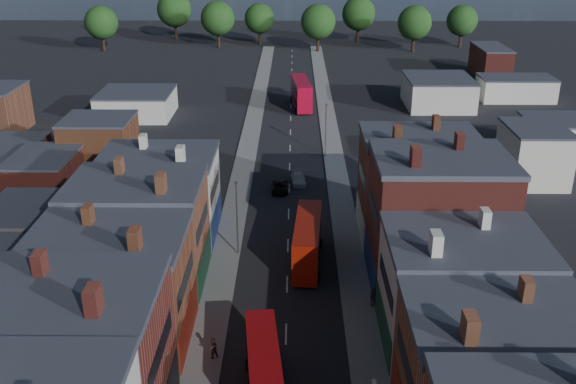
{
  "coord_description": "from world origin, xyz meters",
  "views": [
    {
      "loc": [
        0.63,
        -29.13,
        32.18
      ],
      "look_at": [
        0.0,
        32.55,
        6.02
      ],
      "focal_mm": 40.0,
      "sensor_mm": 36.0,
      "label": 1
    }
  ],
  "objects_px": {
    "bus_1": "(307,241)",
    "bus_0": "(264,371)",
    "ped_1": "(213,348)",
    "bus_2": "(301,93)",
    "car_2": "(280,187)",
    "car_3": "(298,179)",
    "ped_3": "(372,296)"
  },
  "relations": [
    {
      "from": "bus_2",
      "to": "car_3",
      "type": "relative_size",
      "value": 2.71
    },
    {
      "from": "bus_0",
      "to": "ped_1",
      "type": "xyz_separation_m",
      "value": [
        -4.26,
        4.34,
        -1.29
      ]
    },
    {
      "from": "bus_1",
      "to": "bus_2",
      "type": "bearing_deg",
      "value": 94.11
    },
    {
      "from": "bus_2",
      "to": "car_2",
      "type": "xyz_separation_m",
      "value": [
        -3.08,
        -40.27,
        -2.17
      ]
    },
    {
      "from": "bus_2",
      "to": "bus_0",
      "type": "bearing_deg",
      "value": -98.56
    },
    {
      "from": "bus_2",
      "to": "car_2",
      "type": "height_order",
      "value": "bus_2"
    },
    {
      "from": "bus_1",
      "to": "car_3",
      "type": "relative_size",
      "value": 2.44
    },
    {
      "from": "bus_2",
      "to": "ped_1",
      "type": "xyz_separation_m",
      "value": [
        -7.64,
        -74.68,
        -1.78
      ]
    },
    {
      "from": "car_3",
      "to": "bus_1",
      "type": "bearing_deg",
      "value": -92.28
    },
    {
      "from": "bus_0",
      "to": "ped_3",
      "type": "relative_size",
      "value": 5.17
    },
    {
      "from": "ped_3",
      "to": "bus_1",
      "type": "bearing_deg",
      "value": 41.63
    },
    {
      "from": "bus_0",
      "to": "car_3",
      "type": "height_order",
      "value": "bus_0"
    },
    {
      "from": "car_3",
      "to": "ped_1",
      "type": "distance_m",
      "value": 37.81
    },
    {
      "from": "bus_1",
      "to": "car_2",
      "type": "relative_size",
      "value": 2.48
    },
    {
      "from": "bus_0",
      "to": "bus_1",
      "type": "bearing_deg",
      "value": 73.91
    },
    {
      "from": "bus_1",
      "to": "bus_2",
      "type": "xyz_separation_m",
      "value": [
        -0.12,
        59.02,
        0.27
      ]
    },
    {
      "from": "car_2",
      "to": "bus_0",
      "type": "bearing_deg",
      "value": -91.27
    },
    {
      "from": "car_3",
      "to": "car_2",
      "type": "bearing_deg",
      "value": -135.51
    },
    {
      "from": "car_2",
      "to": "car_3",
      "type": "height_order",
      "value": "car_3"
    },
    {
      "from": "bus_0",
      "to": "car_3",
      "type": "bearing_deg",
      "value": 80.13
    },
    {
      "from": "bus_0",
      "to": "car_3",
      "type": "distance_m",
      "value": 41.63
    },
    {
      "from": "bus_1",
      "to": "ped_1",
      "type": "xyz_separation_m",
      "value": [
        -7.76,
        -15.66,
        -1.51
      ]
    },
    {
      "from": "bus_2",
      "to": "car_3",
      "type": "height_order",
      "value": "bus_2"
    },
    {
      "from": "car_2",
      "to": "bus_2",
      "type": "bearing_deg",
      "value": 84.79
    },
    {
      "from": "bus_2",
      "to": "ped_1",
      "type": "distance_m",
      "value": 75.09
    },
    {
      "from": "bus_1",
      "to": "bus_2",
      "type": "relative_size",
      "value": 0.9
    },
    {
      "from": "bus_1",
      "to": "bus_0",
      "type": "bearing_deg",
      "value": -95.95
    },
    {
      "from": "car_3",
      "to": "ped_1",
      "type": "xyz_separation_m",
      "value": [
        -6.96,
        -37.16,
        0.36
      ]
    },
    {
      "from": "ped_1",
      "to": "ped_3",
      "type": "distance_m",
      "value": 15.46
    },
    {
      "from": "bus_2",
      "to": "car_2",
      "type": "relative_size",
      "value": 2.76
    },
    {
      "from": "bus_0",
      "to": "bus_2",
      "type": "distance_m",
      "value": 79.1
    },
    {
      "from": "car_2",
      "to": "car_3",
      "type": "bearing_deg",
      "value": 48.09
    }
  ]
}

